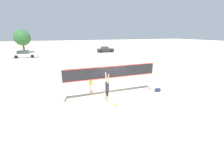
{
  "coord_description": "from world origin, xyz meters",
  "views": [
    {
      "loc": [
        -3.91,
        -10.44,
        4.88
      ],
      "look_at": [
        0.0,
        0.0,
        1.37
      ],
      "focal_mm": 24.0,
      "sensor_mm": 36.0,
      "label": 1
    }
  ],
  "objects_px": {
    "player_spiker": "(107,87)",
    "gear_bag": "(158,90)",
    "player_blocker": "(91,82)",
    "parked_car_mid": "(25,54)",
    "volleyball_net": "(112,76)",
    "volleyball": "(116,105)",
    "parked_car_near": "(105,50)",
    "tree_left_cluster": "(22,38)"
  },
  "relations": [
    {
      "from": "parked_car_near",
      "to": "volleyball_net",
      "type": "bearing_deg",
      "value": -100.98
    },
    {
      "from": "volleyball",
      "to": "volleyball_net",
      "type": "bearing_deg",
      "value": 78.73
    },
    {
      "from": "volleyball",
      "to": "gear_bag",
      "type": "distance_m",
      "value": 4.56
    },
    {
      "from": "player_blocker",
      "to": "parked_car_mid",
      "type": "xyz_separation_m",
      "value": [
        -8.43,
        24.11,
        -0.44
      ]
    },
    {
      "from": "volleyball",
      "to": "gear_bag",
      "type": "height_order",
      "value": "gear_bag"
    },
    {
      "from": "gear_bag",
      "to": "volleyball",
      "type": "bearing_deg",
      "value": -164.48
    },
    {
      "from": "volleyball_net",
      "to": "volleyball",
      "type": "distance_m",
      "value": 2.37
    },
    {
      "from": "player_spiker",
      "to": "volleyball",
      "type": "distance_m",
      "value": 1.39
    },
    {
      "from": "volleyball_net",
      "to": "volleyball",
      "type": "height_order",
      "value": "volleyball_net"
    },
    {
      "from": "player_spiker",
      "to": "gear_bag",
      "type": "bearing_deg",
      "value": -85.72
    },
    {
      "from": "volleyball_net",
      "to": "gear_bag",
      "type": "xyz_separation_m",
      "value": [
        4.06,
        -0.48,
        -1.59
      ]
    },
    {
      "from": "parked_car_mid",
      "to": "parked_car_near",
      "type": "bearing_deg",
      "value": 11.64
    },
    {
      "from": "parked_car_mid",
      "to": "tree_left_cluster",
      "type": "relative_size",
      "value": 0.84
    },
    {
      "from": "tree_left_cluster",
      "to": "player_blocker",
      "type": "bearing_deg",
      "value": -73.26
    },
    {
      "from": "parked_car_near",
      "to": "player_spiker",
      "type": "bearing_deg",
      "value": -101.76
    },
    {
      "from": "volleyball_net",
      "to": "parked_car_mid",
      "type": "distance_m",
      "value": 27.01
    },
    {
      "from": "volleyball_net",
      "to": "player_blocker",
      "type": "distance_m",
      "value": 1.9
    },
    {
      "from": "player_spiker",
      "to": "volleyball",
      "type": "bearing_deg",
      "value": -158.14
    },
    {
      "from": "player_blocker",
      "to": "parked_car_mid",
      "type": "distance_m",
      "value": 25.54
    },
    {
      "from": "player_spiker",
      "to": "parked_car_near",
      "type": "height_order",
      "value": "player_spiker"
    },
    {
      "from": "tree_left_cluster",
      "to": "gear_bag",
      "type": "bearing_deg",
      "value": -65.76
    },
    {
      "from": "player_blocker",
      "to": "volleyball",
      "type": "xyz_separation_m",
      "value": [
        1.15,
        -2.69,
        -0.97
      ]
    },
    {
      "from": "volleyball_net",
      "to": "player_blocker",
      "type": "height_order",
      "value": "volleyball_net"
    },
    {
      "from": "volleyball_net",
      "to": "parked_car_mid",
      "type": "relative_size",
      "value": 1.58
    },
    {
      "from": "gear_bag",
      "to": "parked_car_mid",
      "type": "distance_m",
      "value": 29.15
    },
    {
      "from": "volleyball_net",
      "to": "tree_left_cluster",
      "type": "bearing_deg",
      "value": 108.58
    },
    {
      "from": "player_spiker",
      "to": "tree_left_cluster",
      "type": "bearing_deg",
      "value": 17.13
    },
    {
      "from": "gear_bag",
      "to": "player_spiker",
      "type": "bearing_deg",
      "value": -175.72
    },
    {
      "from": "player_spiker",
      "to": "parked_car_near",
      "type": "relative_size",
      "value": 0.48
    },
    {
      "from": "tree_left_cluster",
      "to": "volleyball",
      "type": "bearing_deg",
      "value": -72.75
    },
    {
      "from": "gear_bag",
      "to": "parked_car_near",
      "type": "bearing_deg",
      "value": 81.01
    },
    {
      "from": "player_blocker",
      "to": "parked_car_near",
      "type": "relative_size",
      "value": 0.46
    },
    {
      "from": "gear_bag",
      "to": "parked_car_mid",
      "type": "bearing_deg",
      "value": 118.65
    },
    {
      "from": "volleyball",
      "to": "player_spiker",
      "type": "bearing_deg",
      "value": 111.86
    },
    {
      "from": "player_blocker",
      "to": "volleyball_net",
      "type": "bearing_deg",
      "value": 56.48
    },
    {
      "from": "volleyball_net",
      "to": "gear_bag",
      "type": "bearing_deg",
      "value": -6.77
    },
    {
      "from": "volleyball_net",
      "to": "gear_bag",
      "type": "distance_m",
      "value": 4.38
    },
    {
      "from": "parked_car_mid",
      "to": "volleyball",
      "type": "bearing_deg",
      "value": -67.32
    },
    {
      "from": "volleyball",
      "to": "gear_bag",
      "type": "relative_size",
      "value": 0.51
    },
    {
      "from": "player_spiker",
      "to": "player_blocker",
      "type": "relative_size",
      "value": 1.05
    },
    {
      "from": "player_blocker",
      "to": "tree_left_cluster",
      "type": "xyz_separation_m",
      "value": [
        -9.84,
        32.71,
        2.67
      ]
    },
    {
      "from": "player_spiker",
      "to": "gear_bag",
      "type": "xyz_separation_m",
      "value": [
        4.74,
        0.36,
        -1.0
      ]
    }
  ]
}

